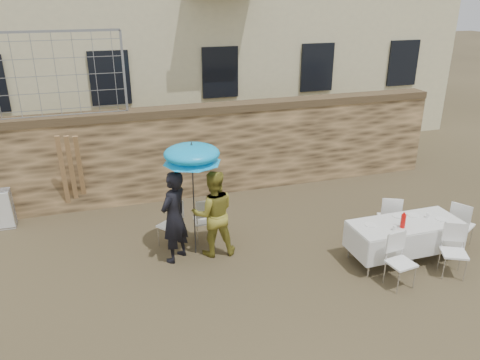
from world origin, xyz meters
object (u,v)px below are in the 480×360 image
object	(u,v)px
woman_dress	(213,213)
table_chair_side	(461,224)
couple_chair_right	(205,219)
table_chair_front_left	(401,262)
soda_bottle	(403,221)
couple_chair_left	(170,224)
table_chair_front_right	(454,252)
man_suit	(174,217)
umbrella	(192,157)
banquet_table	(406,224)
table_chair_back	(389,217)
chair_stack_right	(3,206)

from	to	relation	value
woman_dress	table_chair_side	distance (m)	4.93
couple_chair_right	table_chair_front_left	distance (m)	3.83
woman_dress	soda_bottle	bearing A→B (deg)	161.24
couple_chair_left	table_chair_front_left	xyz separation A→B (m)	(3.52, -2.59, 0.00)
table_chair_front_left	table_chair_front_right	bearing A→B (deg)	-7.37
man_suit	table_chair_front_left	size ratio (longest dim) A/B	1.86
umbrella	couple_chair_left	size ratio (longest dim) A/B	2.19
banquet_table	table_chair_back	bearing A→B (deg)	75.96
banquet_table	table_chair_back	xyz separation A→B (m)	(0.20, 0.80, -0.25)
banquet_table	chair_stack_right	xyz separation A→B (m)	(-7.41, 3.77, -0.27)
table_chair_front_left	table_chair_back	distance (m)	1.74
table_chair_back	chair_stack_right	world-z (taller)	table_chair_back
man_suit	chair_stack_right	world-z (taller)	man_suit
man_suit	banquet_table	bearing A→B (deg)	119.95
couple_chair_left	table_chair_front_left	bearing A→B (deg)	106.74
table_chair_back	chair_stack_right	size ratio (longest dim) A/B	1.04
soda_bottle	table_chair_side	xyz separation A→B (m)	(1.60, 0.25, -0.43)
woman_dress	couple_chair_right	world-z (taller)	woman_dress
woman_dress	couple_chair_left	xyz separation A→B (m)	(-0.75, 0.55, -0.38)
table_chair_front_left	chair_stack_right	distance (m)	8.17
banquet_table	chair_stack_right	bearing A→B (deg)	153.03
man_suit	table_chair_back	size ratio (longest dim) A/B	1.86
couple_chair_right	soda_bottle	xyz separation A→B (m)	(3.22, -1.99, 0.43)
banquet_table	soda_bottle	world-z (taller)	soda_bottle
couple_chair_right	umbrella	bearing A→B (deg)	60.21
table_chair_side	table_chair_front_left	bearing A→B (deg)	83.70
umbrella	table_chair_back	bearing A→B (deg)	-8.54
woman_dress	banquet_table	world-z (taller)	woman_dress
table_chair_side	man_suit	bearing A→B (deg)	48.52
table_chair_front_left	table_chair_back	size ratio (longest dim) A/B	1.00
soda_bottle	banquet_table	bearing A→B (deg)	36.87
table_chair_front_left	banquet_table	bearing A→B (deg)	43.97
banquet_table	woman_dress	bearing A→B (deg)	159.08
couple_chair_left	couple_chair_right	world-z (taller)	same
man_suit	couple_chair_left	distance (m)	0.69
woman_dress	couple_chair_right	distance (m)	0.67
table_chair_front_left	chair_stack_right	world-z (taller)	table_chair_front_left
table_chair_front_right	table_chair_side	xyz separation A→B (m)	(0.90, 0.85, 0.00)
soda_bottle	table_chair_back	bearing A→B (deg)	67.17
banquet_table	chair_stack_right	size ratio (longest dim) A/B	2.28
couple_chair_right	chair_stack_right	xyz separation A→B (m)	(-3.99, 1.93, -0.02)
couple_chair_right	table_chair_front_right	size ratio (longest dim) A/B	1.00
table_chair_front_right	table_chair_back	xyz separation A→B (m)	(-0.30, 1.55, 0.00)
couple_chair_right	man_suit	bearing A→B (deg)	42.06
table_chair_front_left	table_chair_back	world-z (taller)	same
couple_chair_left	table_chair_front_right	bearing A→B (deg)	113.81
banquet_table	table_chair_back	world-z (taller)	table_chair_back
soda_bottle	umbrella	bearing A→B (deg)	156.39
chair_stack_right	soda_bottle	bearing A→B (deg)	-28.54
table_chair_front_right	couple_chair_left	bearing A→B (deg)	177.11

